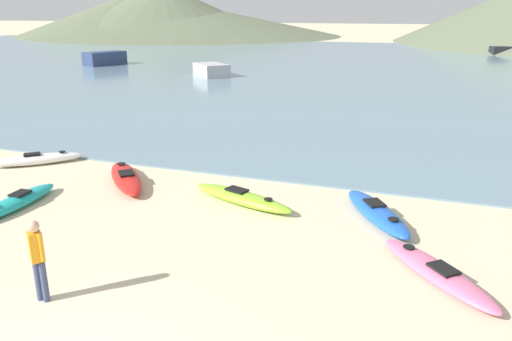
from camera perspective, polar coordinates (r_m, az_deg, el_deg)
The scene contains 13 objects.
bay_water at distance 49.29m, azimuth 14.67°, elevation 11.48°, with size 160.00×70.00×0.06m, color slate.
far_hill_left at distance 109.66m, azimuth -14.18°, elevation 16.85°, with size 45.50×45.50×8.14m, color #5B664C.
far_hill_midleft at distance 108.62m, azimuth -10.65°, elevation 17.58°, with size 48.04×48.04×10.07m, color #5B664C.
far_hill_midright at distance 107.38m, azimuth -7.86°, elevation 16.70°, with size 62.75×62.75×6.27m, color #5B664C.
kayak_on_sand_0 at distance 12.95m, azimuth 13.62°, elevation -4.67°, with size 2.31×3.09×0.40m.
kayak_on_sand_1 at distance 13.58m, azimuth -1.67°, elevation -3.11°, with size 3.35×1.70×0.39m.
kayak_on_sand_2 at distance 18.57m, azimuth -23.69°, elevation 1.18°, with size 2.59×2.43×0.40m.
kayak_on_sand_4 at distance 15.64m, azimuth -14.64°, elevation -0.80°, with size 2.77×2.96×0.41m.
kayak_on_sand_5 at distance 10.56m, azimuth 19.96°, elevation -10.88°, with size 2.61×2.79×0.33m.
kayak_on_sand_6 at distance 14.77m, azimuth -25.63°, elevation -3.20°, with size 0.82×2.88×0.37m.
person_near_foreground at distance 9.72m, azimuth -23.71°, elevation -8.92°, with size 0.32×0.28×1.57m.
moored_boat_0 at distance 50.51m, azimuth -16.89°, elevation 12.18°, with size 2.89×4.20×1.23m.
moored_boat_2 at distance 40.15m, azimuth -5.13°, elevation 11.38°, with size 3.65×3.61×0.96m.
Camera 1 is at (4.50, -3.85, 5.03)m, focal length 35.00 mm.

